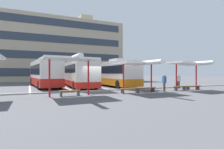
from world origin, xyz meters
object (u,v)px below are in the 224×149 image
coach_bus_2 (113,74)px  waiting_passenger_0 (164,81)px  coach_bus_1 (78,74)px  waiting_shelter_1 (71,60)px  waiting_passenger_1 (178,80)px  waiting_shelter_3 (189,64)px  bench_1 (70,92)px  bench_4 (180,87)px  coach_bus_0 (44,74)px  bench_2 (130,89)px  bench_5 (193,87)px  waiting_shelter_2 (140,64)px  bench_3 (146,88)px

coach_bus_2 → waiting_passenger_0: coach_bus_2 is taller
coach_bus_1 → waiting_shelter_1: coach_bus_1 is taller
waiting_passenger_1 → waiting_shelter_3: bearing=-110.1°
bench_1 → bench_4: 11.42m
coach_bus_0 → bench_4: coach_bus_0 is taller
coach_bus_0 → bench_1: size_ratio=6.38×
bench_2 → waiting_shelter_3: 7.33m
waiting_passenger_1 → coach_bus_1: bearing=146.3°
coach_bus_0 → waiting_shelter_3: coach_bus_0 is taller
bench_4 → bench_5: (1.80, -0.05, 0.00)m
bench_5 → bench_4: bearing=178.3°
coach_bus_0 → waiting_shelter_2: (7.44, -10.98, 0.97)m
bench_1 → bench_5: bearing=-1.4°
coach_bus_2 → coach_bus_0: bearing=161.9°
bench_2 → waiting_passenger_1: size_ratio=1.13×
bench_1 → waiting_passenger_0: (9.06, -0.53, 0.68)m
bench_3 → waiting_shelter_1: bearing=-178.3°
coach_bus_2 → waiting_shelter_3: bearing=-59.7°
coach_bus_1 → waiting_shelter_3: (9.46, -9.11, 1.01)m
coach_bus_0 → waiting_shelter_3: size_ratio=2.54×
coach_bus_0 → waiting_passenger_1: size_ratio=6.47×
waiting_passenger_1 → waiting_shelter_1: bearing=-171.4°
bench_3 → waiting_passenger_0: 2.03m
coach_bus_0 → waiting_shelter_3: (13.44, -11.14, 1.04)m
waiting_shelter_1 → waiting_shelter_2: (6.31, -0.09, -0.19)m
bench_1 → waiting_passenger_1: bearing=7.5°
coach_bus_2 → waiting_passenger_0: bearing=-79.0°
waiting_shelter_2 → waiting_passenger_1: bearing=17.0°
waiting_shelter_3 → waiting_passenger_0: bearing=-179.9°
waiting_shelter_1 → waiting_shelter_3: size_ratio=1.13×
coach_bus_2 → waiting_passenger_1: bearing=-47.0°
waiting_shelter_1 → bench_1: 2.55m
coach_bus_1 → bench_3: (4.36, -8.65, -1.39)m
bench_1 → bench_3: 7.21m
bench_2 → waiting_passenger_0: size_ratio=1.11×
coach_bus_2 → waiting_passenger_1: size_ratio=6.12×
coach_bus_0 → waiting_shelter_2: coach_bus_0 is taller
bench_2 → bench_5: same height
waiting_shelter_2 → bench_3: size_ratio=2.43×
bench_2 → waiting_shelter_3: (6.91, -0.40, 2.40)m
coach_bus_2 → coach_bus_1: bearing=170.5°
waiting_passenger_0 → waiting_shelter_2: bearing=176.5°
waiting_shelter_2 → waiting_shelter_3: 6.01m
coach_bus_1 → bench_2: bearing=-73.6°
coach_bus_1 → waiting_shelter_3: bearing=-43.9°
coach_bus_2 → waiting_shelter_2: coach_bus_2 is taller
coach_bus_0 → coach_bus_2: 9.02m
bench_1 → bench_2: bearing=-1.3°
bench_1 → waiting_shelter_3: (12.32, -0.52, 2.41)m
coach_bus_1 → bench_1: size_ratio=6.69×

